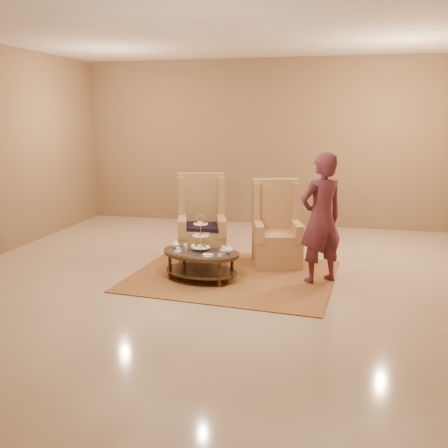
% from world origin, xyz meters
% --- Properties ---
extents(ground, '(8.00, 8.00, 0.00)m').
position_xyz_m(ground, '(0.00, 0.00, 0.00)').
color(ground, '#C2AA90').
rests_on(ground, ground).
extents(ceiling, '(8.00, 8.00, 0.02)m').
position_xyz_m(ceiling, '(0.00, 0.00, 0.00)').
color(ceiling, beige).
rests_on(ceiling, ground).
extents(wall_back, '(8.00, 0.04, 3.50)m').
position_xyz_m(wall_back, '(0.00, 4.00, 1.75)').
color(wall_back, olive).
rests_on(wall_back, ground).
extents(rug, '(3.08, 2.63, 0.02)m').
position_xyz_m(rug, '(0.13, 0.26, 0.01)').
color(rug, '#A6733B').
rests_on(rug, ground).
extents(tea_table, '(1.29, 1.02, 0.97)m').
position_xyz_m(tea_table, '(-0.29, -0.00, 0.35)').
color(tea_table, black).
rests_on(tea_table, ground).
extents(armchair_left, '(0.95, 0.97, 1.41)m').
position_xyz_m(armchair_left, '(-0.57, 1.03, 0.48)').
color(armchair_left, tan).
rests_on(armchair_left, ground).
extents(armchair_right, '(0.89, 0.91, 1.35)m').
position_xyz_m(armchair_right, '(0.66, 1.06, 0.45)').
color(armchair_right, tan).
rests_on(armchair_right, ground).
extents(person, '(0.81, 0.76, 1.86)m').
position_xyz_m(person, '(1.38, 0.29, 0.93)').
color(person, '#572531').
rests_on(person, ground).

